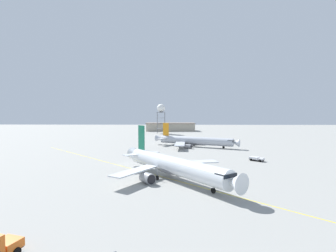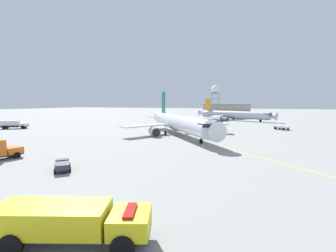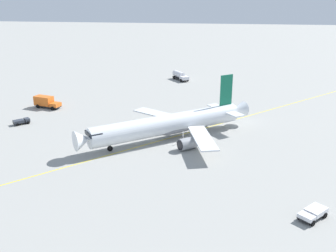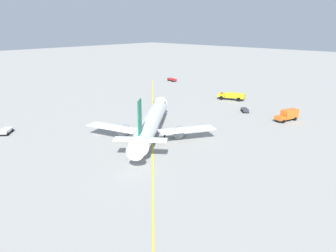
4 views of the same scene
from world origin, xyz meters
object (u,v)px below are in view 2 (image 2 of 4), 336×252
object	(u,v)px
fuel_tanker_truck	(13,124)
radar_tower	(215,90)
pushback_tug_truck	(281,127)
baggage_truck_truck	(62,165)
airliner_main	(179,124)
fire_tender_truck	(70,220)
airliner_secondary	(233,115)

from	to	relation	value
fuel_tanker_truck	radar_tower	xyz separation A→B (m)	(-143.20, 46.89, 17.62)
pushback_tug_truck	baggage_truck_truck	xyz separation A→B (m)	(59.63, -32.44, -0.09)
airliner_main	baggage_truck_truck	world-z (taller)	airliner_main
fire_tender_truck	fuel_tanker_truck	size ratio (longest dim) A/B	1.22
airliner_secondary	baggage_truck_truck	distance (m)	96.79
airliner_secondary	radar_tower	world-z (taller)	radar_tower
fuel_tanker_truck	fire_tender_truck	bearing A→B (deg)	-68.66
pushback_tug_truck	baggage_truck_truck	size ratio (longest dim) A/B	1.26
fire_tender_truck	fuel_tanker_truck	xyz separation A→B (m)	(-43.91, -64.99, 0.03)
airliner_secondary	radar_tower	distance (m)	83.63
baggage_truck_truck	radar_tower	world-z (taller)	radar_tower
airliner_secondary	baggage_truck_truck	xyz separation A→B (m)	(95.68, -14.52, -1.97)
pushback_tug_truck	radar_tower	xyz separation A→B (m)	(-115.51, -38.10, 18.37)
baggage_truck_truck	airliner_main	bearing A→B (deg)	-51.97
pushback_tug_truck	baggage_truck_truck	bearing A→B (deg)	-75.48
fuel_tanker_truck	pushback_tug_truck	bearing A→B (deg)	-16.56
baggage_truck_truck	fuel_tanker_truck	distance (m)	61.50
fire_tender_truck	baggage_truck_truck	world-z (taller)	fire_tender_truck
pushback_tug_truck	baggage_truck_truck	distance (m)	67.88
fire_tender_truck	fuel_tanker_truck	world-z (taller)	fuel_tanker_truck
radar_tower	fuel_tanker_truck	bearing A→B (deg)	-18.13
fire_tender_truck	radar_tower	size ratio (longest dim) A/B	0.42
pushback_tug_truck	fire_tender_truck	xyz separation A→B (m)	(71.60, -20.01, 0.73)
airliner_secondary	radar_tower	xyz separation A→B (m)	(-79.46, -20.18, 16.50)
airliner_secondary	fuel_tanker_truck	xyz separation A→B (m)	(63.74, -67.08, -1.12)
airliner_main	radar_tower	xyz separation A→B (m)	(-139.30, -10.47, 16.00)
radar_tower	baggage_truck_truck	bearing A→B (deg)	1.85
baggage_truck_truck	radar_tower	xyz separation A→B (m)	(-175.14, -5.66, 18.46)
airliner_main	fuel_tanker_truck	distance (m)	57.52
airliner_main	fire_tender_truck	distance (m)	48.45
airliner_main	baggage_truck_truck	size ratio (longest dim) A/B	9.08
fire_tender_truck	radar_tower	xyz separation A→B (m)	(-187.11, -18.10, 17.64)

